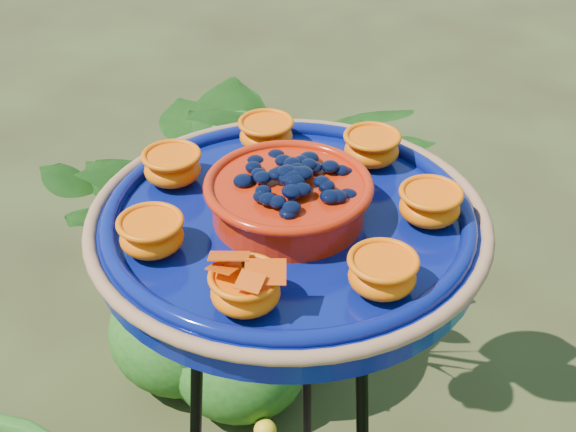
{
  "coord_description": "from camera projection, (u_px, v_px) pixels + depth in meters",
  "views": [
    {
      "loc": [
        0.3,
        -0.56,
        1.49
      ],
      "look_at": [
        -0.12,
        0.05,
        0.97
      ],
      "focal_mm": 50.0,
      "sensor_mm": 36.0,
      "label": 1
    }
  ],
  "objects": [
    {
      "name": "shrub_back_left",
      "position": [
        244.0,
        221.0,
        1.82
      ],
      "size": [
        1.03,
        1.01,
        0.87
      ],
      "primitive_type": "imported",
      "rotation": [
        0.0,
        0.0,
        0.61
      ],
      "color": "#1F4E14",
      "rests_on": "ground"
    },
    {
      "name": "feeder_dish",
      "position": [
        288.0,
        218.0,
        0.95
      ],
      "size": [
        0.59,
        0.59,
        0.11
      ],
      "rotation": [
        0.0,
        0.0,
        0.38
      ],
      "color": "#081261",
      "rests_on": "tripod_stand"
    }
  ]
}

